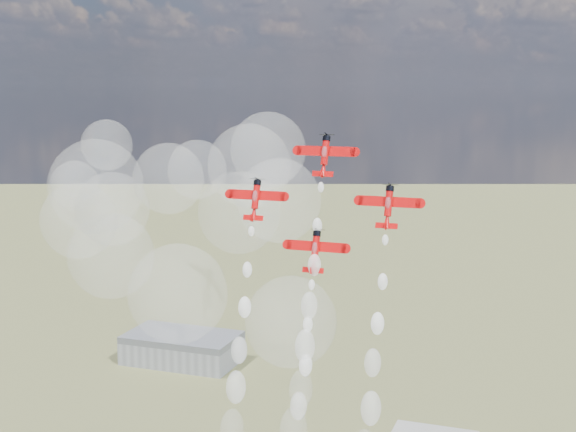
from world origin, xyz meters
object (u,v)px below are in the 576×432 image
(plane_left, at_px, (256,199))
(hangar, at_px, (182,348))
(plane_right, at_px, (388,206))
(plane_slot, at_px, (315,250))
(plane_lead, at_px, (325,155))

(plane_left, bearing_deg, hangar, 121.26)
(plane_right, relative_size, plane_slot, 1.00)
(plane_slot, bearing_deg, plane_lead, 90.00)
(hangar, distance_m, plane_right, 241.79)
(plane_lead, height_order, plane_right, plane_lead)
(plane_lead, height_order, plane_slot, plane_lead)
(plane_lead, distance_m, plane_right, 14.88)
(plane_lead, bearing_deg, hangar, 124.45)
(hangar, xyz_separation_m, plane_left, (107.81, -177.58, 97.23))
(plane_right, bearing_deg, plane_left, 180.00)
(plane_lead, distance_m, plane_slot, 17.07)
(hangar, height_order, plane_right, plane_right)
(plane_right, bearing_deg, plane_lead, 167.70)
(hangar, distance_m, plane_left, 229.37)
(hangar, xyz_separation_m, plane_lead, (120.01, -174.92, 105.34))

